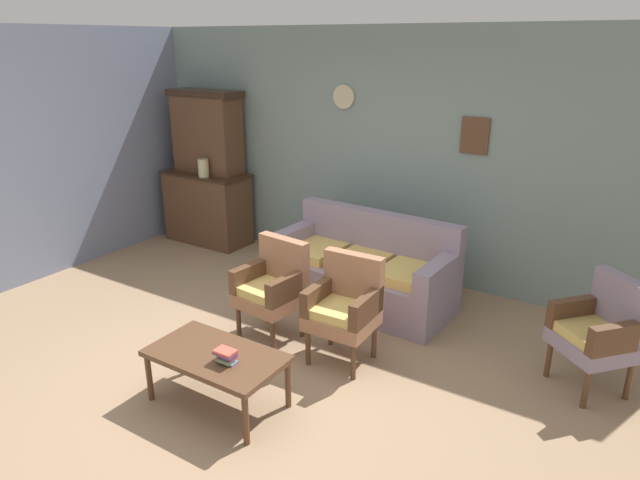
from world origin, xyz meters
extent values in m
plane|color=#997A5B|center=(0.00, 0.00, 0.00)|extent=(7.68, 7.68, 0.00)
cube|color=gray|center=(0.00, 2.63, 1.35)|extent=(6.40, 0.06, 2.70)
cube|color=brown|center=(0.90, 2.58, 1.65)|extent=(0.28, 0.02, 0.36)
cylinder|color=beige|center=(-0.60, 2.58, 1.95)|extent=(0.26, 0.03, 0.26)
cube|color=brown|center=(-2.45, 2.25, 0.45)|extent=(1.10, 0.52, 0.90)
cube|color=#342115|center=(-2.45, 2.25, 0.92)|extent=(1.16, 0.55, 0.03)
cube|color=brown|center=(-2.45, 2.33, 1.41)|extent=(0.90, 0.36, 0.95)
cube|color=#342115|center=(-2.45, 2.33, 1.92)|extent=(0.99, 0.38, 0.08)
cylinder|color=#C4BE8C|center=(-2.31, 2.08, 1.04)|extent=(0.13, 0.13, 0.22)
cube|color=gray|center=(0.16, 1.67, 0.21)|extent=(1.87, 0.90, 0.42)
cube|color=gray|center=(0.17, 1.98, 0.66)|extent=(1.83, 0.26, 0.48)
cube|color=gray|center=(0.99, 1.62, 0.54)|extent=(0.21, 0.81, 0.24)
cube|color=gray|center=(-0.67, 1.71, 0.54)|extent=(0.21, 0.81, 0.24)
cube|color=tan|center=(0.68, 1.60, 0.47)|extent=(0.51, 0.59, 0.10)
cube|color=tan|center=(0.15, 1.63, 0.47)|extent=(0.51, 0.59, 0.10)
cube|color=tan|center=(-0.37, 1.66, 0.47)|extent=(0.51, 0.59, 0.10)
cube|color=#9E6B4C|center=(-0.20, 0.62, 0.38)|extent=(0.57, 0.54, 0.12)
cube|color=tan|center=(-0.20, 0.60, 0.47)|extent=(0.49, 0.46, 0.10)
cube|color=#9E6B4C|center=(-0.18, 0.82, 0.67)|extent=(0.53, 0.16, 0.46)
cube|color=brown|center=(0.02, 0.60, 0.55)|extent=(0.13, 0.49, 0.22)
cube|color=brown|center=(-0.42, 0.65, 0.55)|extent=(0.13, 0.49, 0.22)
cylinder|color=brown|center=(-0.02, 0.41, 0.16)|extent=(0.04, 0.04, 0.32)
cylinder|color=brown|center=(-0.43, 0.46, 0.16)|extent=(0.04, 0.04, 0.32)
cylinder|color=brown|center=(0.03, 0.79, 0.16)|extent=(0.04, 0.04, 0.32)
cylinder|color=brown|center=(-0.39, 0.83, 0.16)|extent=(0.04, 0.04, 0.32)
cube|color=#9E6B4C|center=(0.54, 0.62, 0.38)|extent=(0.53, 0.50, 0.12)
cube|color=tan|center=(0.54, 0.60, 0.47)|extent=(0.45, 0.42, 0.10)
cube|color=#9E6B4C|center=(0.53, 0.82, 0.67)|extent=(0.52, 0.12, 0.46)
cube|color=brown|center=(0.76, 0.63, 0.55)|extent=(0.09, 0.48, 0.22)
cube|color=brown|center=(0.32, 0.62, 0.55)|extent=(0.09, 0.48, 0.22)
cylinder|color=brown|center=(0.75, 0.44, 0.16)|extent=(0.04, 0.04, 0.32)
cylinder|color=brown|center=(0.33, 0.43, 0.16)|extent=(0.04, 0.04, 0.32)
cylinder|color=brown|center=(0.74, 0.82, 0.16)|extent=(0.04, 0.04, 0.32)
cylinder|color=brown|center=(0.32, 0.81, 0.16)|extent=(0.04, 0.04, 0.32)
cube|color=gray|center=(2.33, 1.31, 0.38)|extent=(0.71, 0.70, 0.12)
cube|color=tan|center=(2.32, 1.29, 0.47)|extent=(0.60, 0.60, 0.10)
cube|color=gray|center=(2.46, 1.46, 0.67)|extent=(0.45, 0.42, 0.46)
cube|color=brown|center=(2.49, 1.16, 0.55)|extent=(0.38, 0.41, 0.22)
cube|color=brown|center=(2.17, 1.45, 0.55)|extent=(0.38, 0.41, 0.22)
cylinder|color=brown|center=(2.36, 1.02, 0.16)|extent=(0.04, 0.04, 0.32)
cylinder|color=brown|center=(2.05, 1.30, 0.16)|extent=(0.04, 0.04, 0.32)
cylinder|color=brown|center=(2.61, 1.31, 0.16)|extent=(0.04, 0.04, 0.32)
cylinder|color=brown|center=(2.30, 1.59, 0.16)|extent=(0.04, 0.04, 0.32)
cube|color=brown|center=(0.06, -0.36, 0.40)|extent=(1.00, 0.56, 0.04)
cylinder|color=brown|center=(-0.40, -0.12, 0.19)|extent=(0.04, 0.04, 0.38)
cylinder|color=brown|center=(0.52, -0.12, 0.19)|extent=(0.04, 0.04, 0.38)
cylinder|color=brown|center=(-0.40, -0.60, 0.19)|extent=(0.04, 0.04, 0.38)
cylinder|color=brown|center=(0.52, -0.60, 0.19)|extent=(0.04, 0.04, 0.38)
cube|color=#6E7BAD|center=(0.21, -0.41, 0.43)|extent=(0.15, 0.07, 0.02)
cube|color=#839F6E|center=(0.21, -0.43, 0.45)|extent=(0.12, 0.07, 0.02)
cube|color=#A2517A|center=(0.21, -0.41, 0.47)|extent=(0.13, 0.08, 0.03)
cube|color=#6850B1|center=(0.20, -0.42, 0.50)|extent=(0.16, 0.09, 0.02)
cube|color=#F05241|center=(0.21, -0.42, 0.51)|extent=(0.15, 0.10, 0.02)
camera|label=1|loc=(2.57, -2.92, 2.55)|focal=31.38mm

